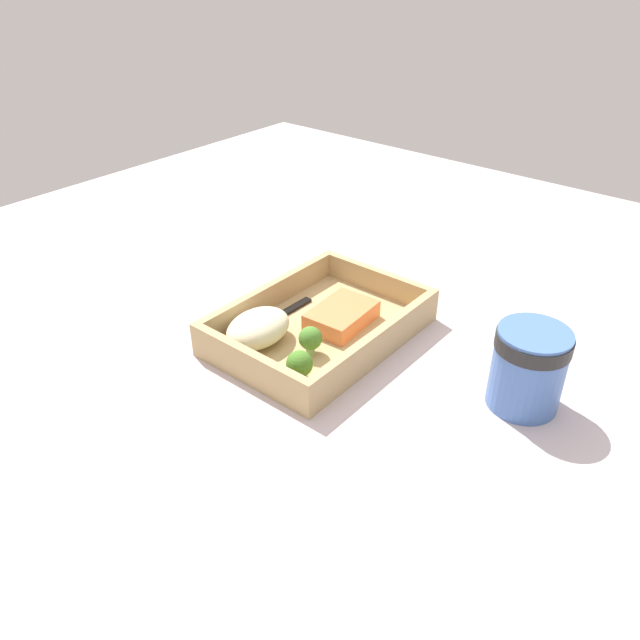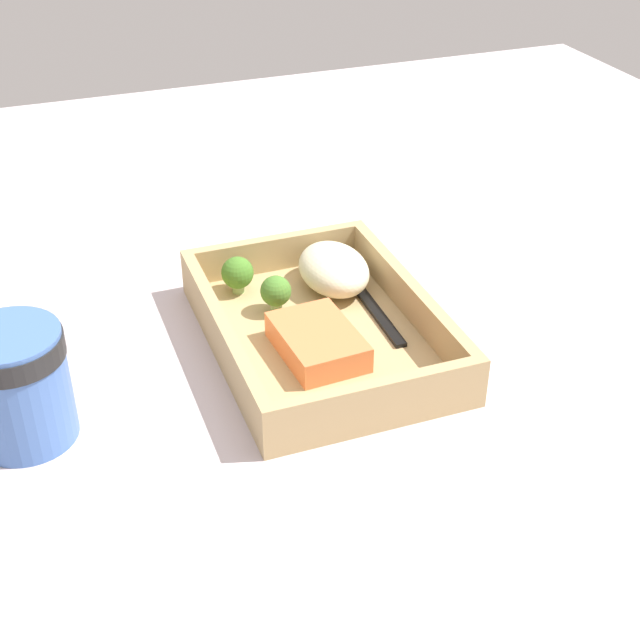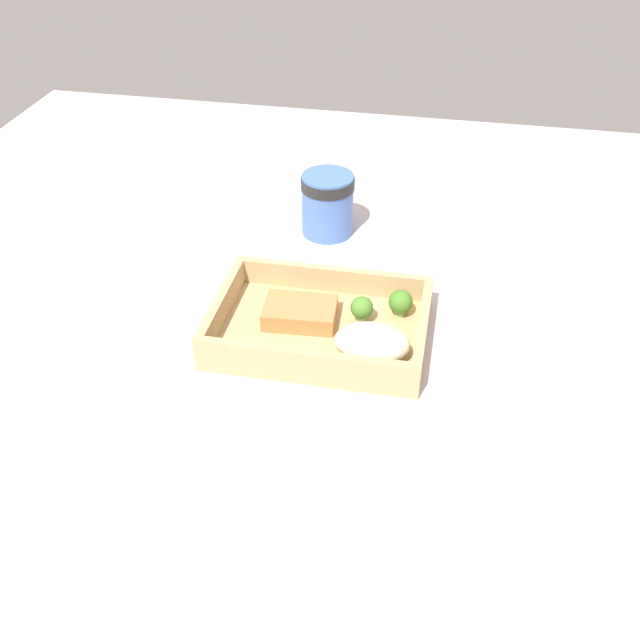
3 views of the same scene
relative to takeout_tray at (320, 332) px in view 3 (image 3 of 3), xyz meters
The scene contains 9 objects.
ground_plane 1.60cm from the takeout_tray, ahead, with size 160.00×160.00×2.00cm, color #BEB0B4.
takeout_tray is the anchor object (origin of this frame).
tray_rim 2.45cm from the takeout_tray, ahead, with size 28.34×20.17×3.70cm.
salmon_fillet 3.81cm from the takeout_tray, 155.55° to the left, with size 9.67×6.65×2.53cm, color #E67743.
mashed_potatoes 9.13cm from the takeout_tray, 29.68° to the right, with size 9.58×6.85×4.34cm, color beige.
broccoli_floret_1 6.50cm from the takeout_tray, 27.45° to the left, with size 3.07×3.07×3.89cm.
broccoli_floret_2 11.71cm from the takeout_tray, 27.06° to the left, with size 3.31×3.31×3.91cm.
fork 7.65cm from the takeout_tray, 58.27° to the right, with size 15.83×2.27×0.44cm.
paper_cup 28.30cm from the takeout_tray, 98.69° to the left, with size 8.55×8.55×10.15cm.
Camera 3 is at (15.46, -77.96, 62.30)cm, focal length 42.00 mm.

